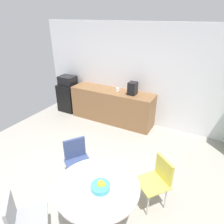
% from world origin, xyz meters
% --- Properties ---
extents(ground_plane, '(6.00, 6.00, 0.00)m').
position_xyz_m(ground_plane, '(0.00, 0.00, 0.00)').
color(ground_plane, '#9E998E').
extents(wall_back, '(6.00, 0.10, 2.60)m').
position_xyz_m(wall_back, '(0.00, 3.00, 1.30)').
color(wall_back, silver).
rests_on(wall_back, ground_plane).
extents(counter_block, '(2.32, 0.60, 0.90)m').
position_xyz_m(counter_block, '(-0.75, 2.65, 0.45)').
color(counter_block, brown).
rests_on(counter_block, ground_plane).
extents(mini_fridge, '(0.54, 0.54, 0.83)m').
position_xyz_m(mini_fridge, '(-2.27, 2.65, 0.42)').
color(mini_fridge, black).
rests_on(mini_fridge, ground_plane).
extents(microwave, '(0.48, 0.38, 0.26)m').
position_xyz_m(microwave, '(-2.27, 2.65, 0.96)').
color(microwave, black).
rests_on(microwave, mini_fridge).
extents(round_table, '(1.11, 1.11, 0.75)m').
position_xyz_m(round_table, '(0.57, -0.22, 0.61)').
color(round_table, silver).
rests_on(round_table, ground_plane).
extents(chair_navy, '(0.59, 0.59, 0.83)m').
position_xyz_m(chair_navy, '(-0.22, 0.35, 0.52)').
color(chair_navy, silver).
rests_on(chair_navy, ground_plane).
extents(chair_gray, '(0.59, 0.59, 0.83)m').
position_xyz_m(chair_gray, '(-0.11, -0.91, 0.52)').
color(chair_gray, silver).
rests_on(chair_gray, ground_plane).
extents(chair_yellow, '(0.59, 0.59, 0.83)m').
position_xyz_m(chair_yellow, '(1.18, 0.54, 0.52)').
color(chair_yellow, silver).
rests_on(chair_yellow, ground_plane).
extents(fruit_bowl, '(0.25, 0.25, 0.11)m').
position_xyz_m(fruit_bowl, '(0.63, -0.24, 0.80)').
color(fruit_bowl, teal).
rests_on(fruit_bowl, round_table).
extents(mug_white, '(0.13, 0.08, 0.09)m').
position_xyz_m(mug_white, '(-0.60, 2.67, 0.95)').
color(mug_white, white).
rests_on(mug_white, counter_block).
extents(coffee_maker, '(0.20, 0.24, 0.32)m').
position_xyz_m(coffee_maker, '(-0.16, 2.65, 1.06)').
color(coffee_maker, black).
rests_on(coffee_maker, counter_block).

